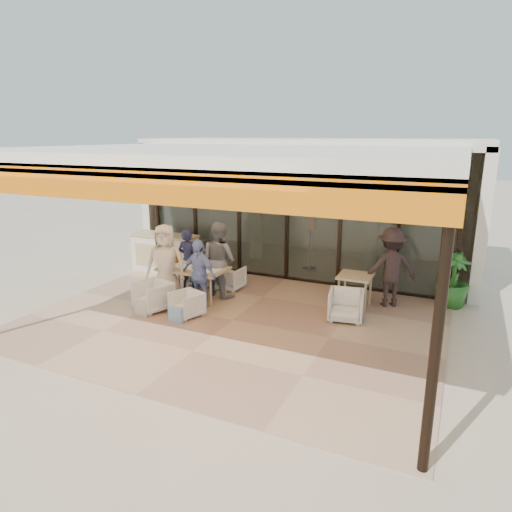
{
  "coord_description": "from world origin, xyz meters",
  "views": [
    {
      "loc": [
        3.99,
        -7.56,
        3.63
      ],
      "look_at": [
        0.1,
        0.9,
        1.15
      ],
      "focal_mm": 32.0,
      "sensor_mm": 36.0,
      "label": 1
    }
  ],
  "objects_px": {
    "diner_grey": "(219,259)",
    "potted_palm": "(453,278)",
    "chair_near_left": "(153,295)",
    "chair_near_right": "(187,303)",
    "diner_navy": "(188,260)",
    "side_table": "(355,280)",
    "side_chair": "(346,304)",
    "diner_cream": "(166,264)",
    "standing_woman": "(391,268)",
    "chair_far_left": "(200,272)",
    "chair_far_right": "(230,277)",
    "diner_periwinkle": "(199,275)",
    "host_counter": "(165,253)",
    "dining_table": "(193,270)"
  },
  "relations": [
    {
      "from": "chair_near_left",
      "to": "diner_navy",
      "type": "height_order",
      "value": "diner_navy"
    },
    {
      "from": "chair_near_right",
      "to": "potted_palm",
      "type": "height_order",
      "value": "potted_palm"
    },
    {
      "from": "potted_palm",
      "to": "diner_periwinkle",
      "type": "bearing_deg",
      "value": -153.98
    },
    {
      "from": "diner_grey",
      "to": "chair_near_left",
      "type": "bearing_deg",
      "value": 78.01
    },
    {
      "from": "side_table",
      "to": "potted_palm",
      "type": "height_order",
      "value": "potted_palm"
    },
    {
      "from": "chair_near_left",
      "to": "diner_grey",
      "type": "bearing_deg",
      "value": 81.0
    },
    {
      "from": "dining_table",
      "to": "potted_palm",
      "type": "relative_size",
      "value": 1.18
    },
    {
      "from": "side_chair",
      "to": "potted_palm",
      "type": "relative_size",
      "value": 0.54
    },
    {
      "from": "chair_near_right",
      "to": "diner_navy",
      "type": "relative_size",
      "value": 0.39
    },
    {
      "from": "diner_periwinkle",
      "to": "potted_palm",
      "type": "height_order",
      "value": "diner_periwinkle"
    },
    {
      "from": "chair_far_right",
      "to": "diner_navy",
      "type": "height_order",
      "value": "diner_navy"
    },
    {
      "from": "host_counter",
      "to": "chair_far_right",
      "type": "bearing_deg",
      "value": -14.03
    },
    {
      "from": "chair_far_right",
      "to": "potted_palm",
      "type": "xyz_separation_m",
      "value": [
        4.91,
        1.0,
        0.32
      ]
    },
    {
      "from": "diner_grey",
      "to": "chair_far_right",
      "type": "bearing_deg",
      "value": -71.03
    },
    {
      "from": "diner_navy",
      "to": "standing_woman",
      "type": "xyz_separation_m",
      "value": [
        4.52,
        0.94,
        0.12
      ]
    },
    {
      "from": "side_chair",
      "to": "diner_periwinkle",
      "type": "bearing_deg",
      "value": -177.31
    },
    {
      "from": "chair_far_right",
      "to": "diner_periwinkle",
      "type": "height_order",
      "value": "diner_periwinkle"
    },
    {
      "from": "host_counter",
      "to": "diner_navy",
      "type": "bearing_deg",
      "value": -36.5
    },
    {
      "from": "side_chair",
      "to": "chair_far_right",
      "type": "bearing_deg",
      "value": 156.59
    },
    {
      "from": "dining_table",
      "to": "side_table",
      "type": "bearing_deg",
      "value": 15.61
    },
    {
      "from": "host_counter",
      "to": "diner_grey",
      "type": "distance_m",
      "value": 2.55
    },
    {
      "from": "chair_far_right",
      "to": "host_counter",
      "type": "bearing_deg",
      "value": -10.9
    },
    {
      "from": "chair_far_right",
      "to": "potted_palm",
      "type": "height_order",
      "value": "potted_palm"
    },
    {
      "from": "chair_far_right",
      "to": "standing_woman",
      "type": "xyz_separation_m",
      "value": [
        3.68,
        0.44,
        0.56
      ]
    },
    {
      "from": "diner_navy",
      "to": "side_chair",
      "type": "relative_size",
      "value": 2.19
    },
    {
      "from": "diner_navy",
      "to": "potted_palm",
      "type": "bearing_deg",
      "value": -164.19
    },
    {
      "from": "host_counter",
      "to": "chair_far_right",
      "type": "relative_size",
      "value": 2.96
    },
    {
      "from": "dining_table",
      "to": "side_chair",
      "type": "xyz_separation_m",
      "value": [
        3.45,
        0.21,
        -0.34
      ]
    },
    {
      "from": "diner_cream",
      "to": "potted_palm",
      "type": "relative_size",
      "value": 1.4
    },
    {
      "from": "side_table",
      "to": "potted_palm",
      "type": "bearing_deg",
      "value": 27.33
    },
    {
      "from": "diner_grey",
      "to": "potted_palm",
      "type": "height_order",
      "value": "diner_grey"
    },
    {
      "from": "diner_periwinkle",
      "to": "standing_woman",
      "type": "relative_size",
      "value": 0.87
    },
    {
      "from": "diner_grey",
      "to": "side_chair",
      "type": "distance_m",
      "value": 3.07
    },
    {
      "from": "diner_navy",
      "to": "diner_cream",
      "type": "height_order",
      "value": "diner_cream"
    },
    {
      "from": "potted_palm",
      "to": "diner_grey",
      "type": "bearing_deg",
      "value": -163.05
    },
    {
      "from": "diner_grey",
      "to": "side_table",
      "type": "distance_m",
      "value": 3.07
    },
    {
      "from": "chair_far_left",
      "to": "standing_woman",
      "type": "relative_size",
      "value": 0.37
    },
    {
      "from": "diner_cream",
      "to": "potted_palm",
      "type": "distance_m",
      "value": 6.23
    },
    {
      "from": "chair_far_left",
      "to": "standing_woman",
      "type": "height_order",
      "value": "standing_woman"
    },
    {
      "from": "chair_far_right",
      "to": "chair_near_left",
      "type": "distance_m",
      "value": 2.08
    },
    {
      "from": "chair_near_right",
      "to": "diner_periwinkle",
      "type": "relative_size",
      "value": 0.38
    },
    {
      "from": "chair_far_right",
      "to": "side_table",
      "type": "bearing_deg",
      "value": -176.48
    },
    {
      "from": "chair_far_left",
      "to": "chair_near_right",
      "type": "bearing_deg",
      "value": 100.04
    },
    {
      "from": "potted_palm",
      "to": "dining_table",
      "type": "bearing_deg",
      "value": -160.03
    },
    {
      "from": "host_counter",
      "to": "diner_navy",
      "type": "distance_m",
      "value": 1.82
    },
    {
      "from": "host_counter",
      "to": "diner_cream",
      "type": "height_order",
      "value": "diner_cream"
    },
    {
      "from": "chair_near_left",
      "to": "chair_near_right",
      "type": "distance_m",
      "value": 0.84
    },
    {
      "from": "chair_near_left",
      "to": "diner_periwinkle",
      "type": "relative_size",
      "value": 0.46
    },
    {
      "from": "diner_cream",
      "to": "standing_woman",
      "type": "xyz_separation_m",
      "value": [
        4.52,
        1.84,
        -0.01
      ]
    },
    {
      "from": "host_counter",
      "to": "chair_near_left",
      "type": "distance_m",
      "value": 2.87
    }
  ]
}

